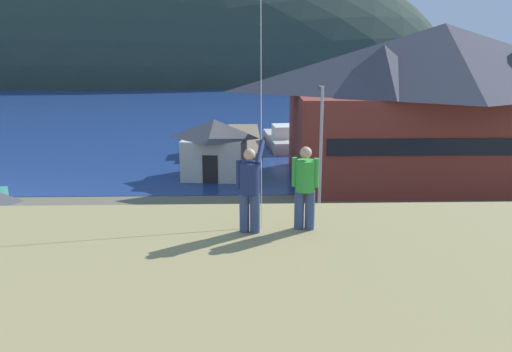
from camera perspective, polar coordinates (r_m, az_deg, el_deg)
ground_plane at (r=20.61m, az=0.97°, el=-16.80°), size 600.00×600.00×0.00m
parking_lot_pad at (r=24.97m, az=0.46°, el=-10.65°), size 40.00×20.00×0.10m
bay_water at (r=78.26m, az=-0.97°, el=7.02°), size 360.00×84.00×0.03m
far_hill_east_peak at (r=136.86m, az=-11.15°, el=10.16°), size 144.20×66.53×64.88m
harbor_lodge at (r=41.80m, az=18.49°, el=7.56°), size 21.94×11.61×11.22m
storage_shed_waterside at (r=41.34m, az=-4.31°, el=2.97°), size 5.31×4.90×4.40m
wharf_dock at (r=53.77m, az=-1.32°, el=3.71°), size 3.20×14.76×0.70m
moored_boat_wharfside at (r=49.94m, az=-5.40°, el=3.21°), size 2.61×7.67×2.16m
moored_boat_outer_mooring at (r=52.31m, az=2.69°, el=3.80°), size 3.28×8.17×2.16m
parked_car_front_row_red at (r=21.92m, az=17.48°, el=-12.30°), size 4.35×2.37×1.82m
parked_car_front_row_silver at (r=25.72m, az=6.60°, el=-7.49°), size 4.35×2.35×1.82m
parked_car_mid_row_center at (r=26.77m, az=-9.55°, el=-6.68°), size 4.28×2.21×1.82m
parked_car_mid_row_near at (r=21.53m, az=-22.04°, el=-13.25°), size 4.28×2.21×1.82m
parked_car_back_row_left at (r=21.36m, az=-0.34°, el=-12.29°), size 4.31×2.27×1.82m
parked_car_lone_by_shed at (r=28.25m, az=21.26°, el=-6.36°), size 4.33×2.32×1.82m
parking_light_pole at (r=29.04m, az=6.69°, el=2.45°), size 0.24×0.78×7.91m
person_kite_flyer at (r=11.04m, az=-0.66°, el=-1.16°), size 0.60×0.62×1.86m
person_companion at (r=11.26m, az=5.10°, el=-0.98°), size 0.54×0.40×1.74m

